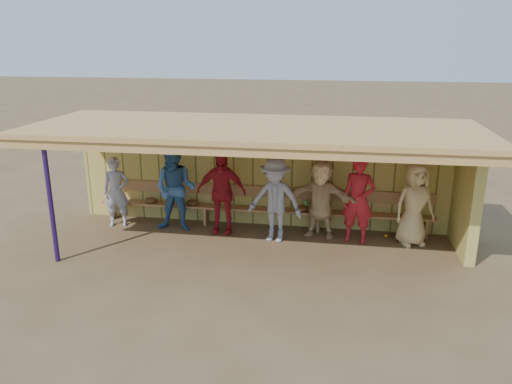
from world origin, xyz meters
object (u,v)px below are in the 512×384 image
Objects in this scene: player_a at (116,192)px; player_f at (321,199)px; player_c at (176,189)px; bench at (262,204)px; player_d at (221,192)px; player_g at (358,200)px; player_h at (414,205)px; player_e at (275,200)px.

player_f reaches higher than player_a.
player_c is 0.25× the size of bench.
bench is at bearing 28.78° from player_d.
player_g is (2.93, -0.05, -0.00)m from player_d.
player_d is at bearing -167.21° from player_f.
player_a is 0.94× the size of player_f.
player_h is (5.09, 0.02, -0.09)m from player_c.
player_d is (2.44, -0.02, 0.12)m from player_a.
player_e is at bearing -147.29° from player_f.
player_d is 2.15m from player_f.
player_d reaches higher than player_h.
player_h is at bearing -3.02° from player_d.
player_a is 0.21× the size of bench.
player_h is at bearing -14.74° from player_a.
player_a is at bearing 176.49° from player_d.
player_h reaches higher than player_a.
bench is at bearing 130.04° from player_e.
player_e reaches higher than player_a.
player_c is (1.41, -0.04, 0.16)m from player_a.
player_h is 0.23× the size of bench.
player_e is 1.72m from player_g.
bench is at bearing 173.60° from player_f.
player_d is at bearing 157.85° from player_h.
player_g is (3.95, -0.02, -0.04)m from player_c.
player_f is 1.92m from player_h.
player_g reaches higher than player_e.
player_a is 0.87× the size of player_d.
player_g reaches higher than bench.
player_d is 1.08× the size of player_f.
player_h is at bearing -8.79° from bench.
player_h reaches higher than bench.
player_e is at bearing -162.73° from player_g.
player_c is at bearing -170.65° from player_g.
player_d is 1.02× the size of player_e.
player_g is at bearing -2.74° from player_f.
player_g is at bearing -15.28° from player_a.
player_g is at bearing -3.92° from player_d.
player_g reaches higher than player_h.
player_f is at bearing -15.89° from bench.
bench is at bearing 16.19° from player_c.
player_c is at bearing -174.08° from player_e.
player_c is 1.96m from bench.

